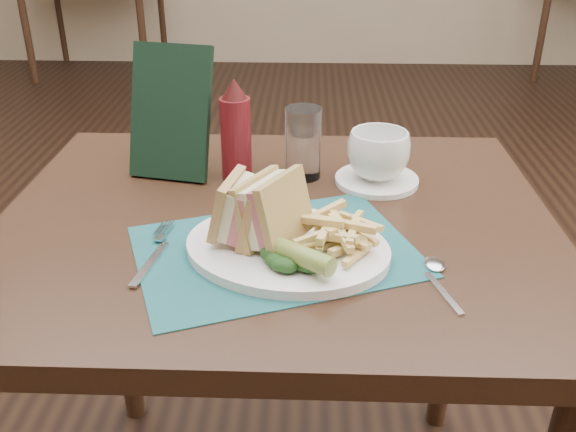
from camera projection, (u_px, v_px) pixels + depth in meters
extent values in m
plane|color=black|center=(287.00, 368.00, 1.83)|extent=(7.00, 7.00, 0.00)
plane|color=tan|center=(304.00, 63.00, 4.93)|extent=(6.00, 0.00, 6.00)
cube|color=#1A5053|center=(275.00, 251.00, 0.94)|extent=(0.47, 0.40, 0.00)
cylinder|color=olive|center=(295.00, 254.00, 0.86)|extent=(0.11, 0.10, 0.03)
cylinder|color=white|center=(377.00, 180.00, 1.16)|extent=(0.20, 0.20, 0.01)
imported|color=white|center=(378.00, 155.00, 1.13)|extent=(0.16, 0.16, 0.09)
cylinder|color=silver|center=(303.00, 143.00, 1.15)|extent=(0.08, 0.08, 0.13)
cube|color=black|center=(171.00, 112.00, 1.15)|extent=(0.16, 0.12, 0.23)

